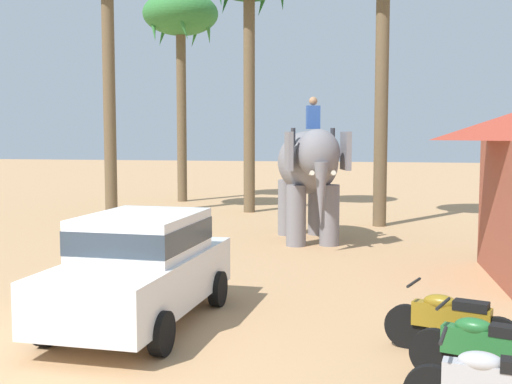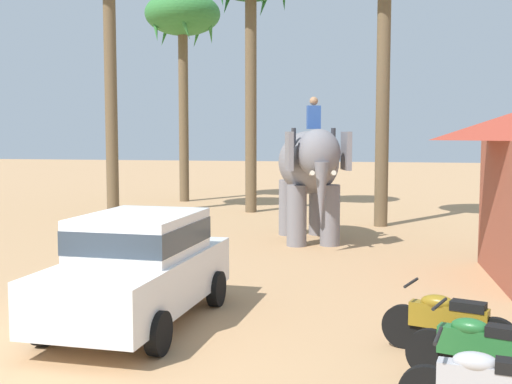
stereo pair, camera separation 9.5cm
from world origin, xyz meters
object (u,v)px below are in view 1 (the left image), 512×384
at_px(elephant_with_mahout, 309,169).
at_px(palm_tree_left_of_road, 181,21).
at_px(motorcycle_second_in_row, 486,348).
at_px(motorcycle_mid_row, 451,321).
at_px(car_sedan_foreground, 141,264).

relative_size(elephant_with_mahout, palm_tree_left_of_road, 0.45).
distance_m(elephant_with_mahout, motorcycle_second_in_row, 10.41).
bearing_deg(motorcycle_second_in_row, palm_tree_left_of_road, 116.30).
bearing_deg(palm_tree_left_of_road, motorcycle_second_in_row, -63.70).
height_order(motorcycle_mid_row, palm_tree_left_of_road, palm_tree_left_of_road).
bearing_deg(car_sedan_foreground, elephant_with_mahout, 77.90).
distance_m(motorcycle_mid_row, palm_tree_left_of_road, 21.73).
height_order(elephant_with_mahout, motorcycle_second_in_row, elephant_with_mahout).
bearing_deg(motorcycle_second_in_row, elephant_with_mahout, 107.37).
distance_m(car_sedan_foreground, motorcycle_mid_row, 4.61).
height_order(car_sedan_foreground, motorcycle_mid_row, car_sedan_foreground).
xyz_separation_m(car_sedan_foreground, elephant_with_mahout, (1.74, 8.13, 1.06)).
distance_m(elephant_with_mahout, motorcycle_mid_row, 9.32).
bearing_deg(car_sedan_foreground, motorcycle_second_in_row, -19.45).
relative_size(motorcycle_second_in_row, palm_tree_left_of_road, 0.19).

